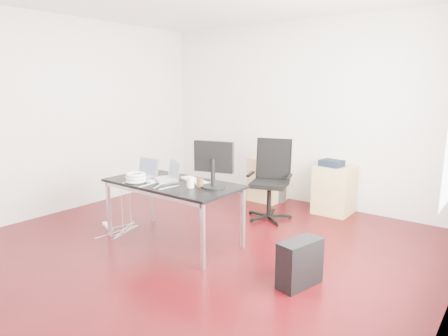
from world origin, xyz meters
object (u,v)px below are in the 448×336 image
Objects in this scene: desk at (173,187)px; filing_cabinet_left at (268,179)px; filing_cabinet_right at (334,189)px; office_chair at (271,175)px; pc_tower at (300,263)px.

filing_cabinet_left is (-0.06, 2.22, -0.33)m from desk.
filing_cabinet_right is at bearing 0.00° from filing_cabinet_left.
office_chair is 1.00m from filing_cabinet_right.
pc_tower is (1.73, -2.28, -0.13)m from filing_cabinet_left.
filing_cabinet_left is at bearing 91.47° from desk.
office_chair is 0.91m from filing_cabinet_left.
filing_cabinet_left is at bearing 105.40° from office_chair.
desk reaches higher than pc_tower.
office_chair reaches higher than pc_tower.
filing_cabinet_left is 1.00× the size of filing_cabinet_right.
office_chair is 2.02m from pc_tower.
office_chair is 1.54× the size of filing_cabinet_left.
filing_cabinet_right is 1.56× the size of pc_tower.
pc_tower is at bearing -69.27° from office_chair.
filing_cabinet_right is at bearing 64.47° from desk.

